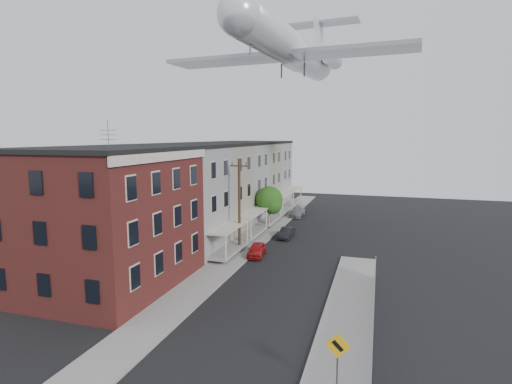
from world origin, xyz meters
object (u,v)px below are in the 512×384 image
street_tree (270,201)px  car_mid (286,233)px  warning_sign (338,354)px  airplane (292,49)px  car_near (257,250)px  utility_pole (239,204)px  car_far (298,212)px

street_tree → car_mid: (2.82, -3.45, -2.88)m
warning_sign → airplane: 35.36m
street_tree → car_near: 11.30m
utility_pole → car_far: size_ratio=2.13×
car_far → airplane: size_ratio=0.14×
car_far → airplane: (0.79, -8.60, 19.97)m
warning_sign → car_far: (-9.20, 37.41, -1.27)m
car_near → car_far: 19.27m
car_near → car_mid: 7.45m
car_near → street_tree: bearing=92.5°
warning_sign → street_tree: size_ratio=0.54×
car_near → warning_sign: bearing=-69.4°
utility_pole → car_near: size_ratio=2.52×
warning_sign → car_near: bearing=116.9°
warning_sign → car_near: (-9.20, 18.14, -1.27)m
car_mid → warning_sign: bearing=-71.6°
warning_sign → utility_pole: utility_pole is taller
utility_pole → car_near: (2.00, -0.88, -4.07)m
utility_pole → car_mid: size_ratio=2.62×
street_tree → airplane: bearing=-3.3°
warning_sign → car_far: bearing=103.8°
car_near → car_far: bearing=83.7°
car_mid → car_far: bearing=96.4°
warning_sign → street_tree: street_tree is taller
utility_pole → car_mid: utility_pole is taller
car_near → car_mid: car_near is taller
street_tree → car_near: (1.67, -10.81, -2.84)m
car_far → airplane: 21.76m
street_tree → utility_pole: bearing=-91.9°
car_mid → airplane: 20.29m
street_tree → airplane: 17.31m
utility_pole → car_near: bearing=-23.8°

